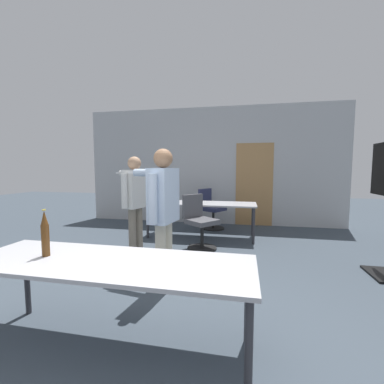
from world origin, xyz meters
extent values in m
plane|color=#3D4751|center=(0.00, 0.00, 0.00)|extent=(24.00, 24.00, 0.00)
cube|color=#B2B5B7|center=(0.00, 5.12, 1.49)|extent=(6.59, 0.10, 2.97)
cube|color=#AD7F4C|center=(1.10, 5.06, 1.02)|extent=(0.90, 0.02, 2.05)
cube|color=#A8A8AD|center=(-0.15, 0.24, 0.71)|extent=(2.23, 0.72, 0.03)
cylinder|color=#2D2D33|center=(0.90, -0.06, 0.35)|extent=(0.05, 0.05, 0.69)
cylinder|color=#2D2D33|center=(-1.20, 0.54, 0.35)|extent=(0.05, 0.05, 0.69)
cylinder|color=#2D2D33|center=(0.90, 0.54, 0.35)|extent=(0.05, 0.05, 0.69)
cube|color=#A8A8AD|center=(-0.01, 3.67, 0.71)|extent=(2.23, 0.71, 0.03)
cylinder|color=#2D2D33|center=(-1.07, 3.37, 0.35)|extent=(0.05, 0.05, 0.69)
cylinder|color=#2D2D33|center=(1.05, 3.37, 0.35)|extent=(0.05, 0.05, 0.69)
cylinder|color=#2D2D33|center=(-1.07, 3.97, 0.35)|extent=(0.05, 0.05, 0.69)
cylinder|color=#2D2D33|center=(1.05, 3.97, 0.35)|extent=(0.05, 0.05, 0.69)
cylinder|color=beige|center=(-0.07, 1.25, 0.40)|extent=(0.13, 0.13, 0.80)
cylinder|color=beige|center=(-0.04, 1.41, 0.40)|extent=(0.13, 0.13, 0.80)
cube|color=silver|center=(-0.06, 1.33, 1.11)|extent=(0.29, 0.44, 0.63)
sphere|color=#936B4C|center=(-0.06, 1.33, 1.54)|extent=(0.22, 0.22, 0.22)
cylinder|color=silver|center=(-0.10, 1.08, 1.10)|extent=(0.10, 0.10, 0.54)
cylinder|color=silver|center=(-0.29, 1.62, 1.37)|extent=(0.55, 0.18, 0.10)
cube|color=white|center=(-0.58, 1.67, 1.37)|extent=(0.12, 0.05, 0.03)
cylinder|color=slate|center=(-0.91, 2.31, 0.39)|extent=(0.12, 0.12, 0.78)
cylinder|color=slate|center=(-0.86, 2.47, 0.39)|extent=(0.12, 0.12, 0.78)
cube|color=silver|center=(-0.89, 2.39, 1.09)|extent=(0.32, 0.44, 0.62)
sphere|color=tan|center=(-0.89, 2.39, 1.51)|extent=(0.22, 0.22, 0.22)
cylinder|color=silver|center=(-0.95, 2.16, 1.08)|extent=(0.09, 0.09, 0.53)
cylinder|color=silver|center=(-1.07, 2.70, 1.34)|extent=(0.54, 0.24, 0.09)
cube|color=white|center=(-1.36, 2.78, 1.34)|extent=(0.13, 0.07, 0.03)
cylinder|color=black|center=(0.16, 4.45, 0.01)|extent=(0.52, 0.52, 0.03)
cylinder|color=black|center=(0.16, 4.45, 0.23)|extent=(0.06, 0.06, 0.41)
cube|color=navy|center=(0.16, 4.45, 0.48)|extent=(0.63, 0.63, 0.08)
cube|color=navy|center=(-0.07, 4.59, 0.73)|extent=(0.28, 0.40, 0.42)
cylinder|color=black|center=(0.15, 2.88, 0.01)|extent=(0.52, 0.52, 0.03)
cylinder|color=black|center=(0.15, 2.88, 0.24)|extent=(0.06, 0.06, 0.42)
cube|color=#4C4C51|center=(0.15, 2.88, 0.49)|extent=(0.65, 0.65, 0.08)
cube|color=#4C4C51|center=(-0.06, 3.05, 0.74)|extent=(0.32, 0.38, 0.42)
cylinder|color=#563314|center=(-0.70, 0.24, 0.85)|extent=(0.06, 0.06, 0.26)
cone|color=#563314|center=(-0.70, 0.24, 1.03)|extent=(0.05, 0.05, 0.12)
cylinder|color=gold|center=(-0.70, 0.24, 1.10)|extent=(0.03, 0.03, 0.01)
cylinder|color=#E05123|center=(-0.21, 3.78, 0.78)|extent=(0.09, 0.09, 0.12)
camera|label=1|loc=(0.86, -1.50, 1.42)|focal=24.00mm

